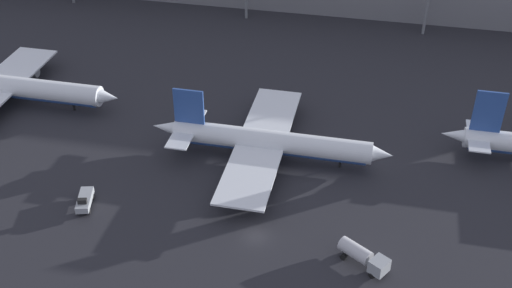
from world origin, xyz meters
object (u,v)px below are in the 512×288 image
at_px(airplane_1, 4,86).
at_px(airplane_2, 268,142).
at_px(service_vehicle_0, 85,201).
at_px(service_vehicle_2, 363,256).

relative_size(airplane_1, airplane_2, 1.13).
bearing_deg(service_vehicle_0, airplane_1, -147.34).
height_order(airplane_1, airplane_2, airplane_1).
xyz_separation_m(service_vehicle_0, service_vehicle_2, (43.95, -3.54, 0.48)).
bearing_deg(airplane_1, airplane_2, -8.13).
relative_size(airplane_2, service_vehicle_2, 5.46).
bearing_deg(service_vehicle_0, airplane_2, 111.80).
bearing_deg(airplane_2, service_vehicle_2, -51.37).
bearing_deg(airplane_1, service_vehicle_0, -42.82).
bearing_deg(service_vehicle_0, service_vehicle_2, 70.62).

